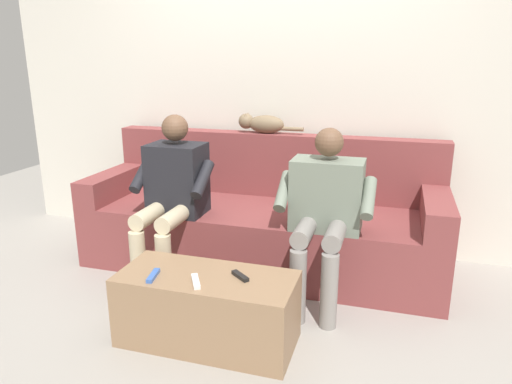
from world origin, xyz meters
TOP-DOWN VIEW (x-y plane):
  - ground_plane at (0.00, 0.60)m, footprint 8.00×8.00m
  - back_wall at (0.00, -0.61)m, footprint 4.69×0.06m
  - couch at (0.00, -0.13)m, footprint 2.55×0.86m
  - coffee_table at (0.00, 0.95)m, footprint 0.94×0.41m
  - person_left_seated at (-0.51, 0.29)m, footprint 0.59×0.57m
  - person_right_seated at (0.51, 0.28)m, footprint 0.52×0.61m
  - cat_on_backrest at (0.10, -0.43)m, footprint 0.51×0.13m
  - remote_white at (0.02, 1.04)m, footprint 0.10×0.14m
  - remote_blue at (0.26, 1.05)m, footprint 0.06×0.15m
  - remote_black at (-0.18, 0.92)m, footprint 0.12×0.10m

SIDE VIEW (x-z plane):
  - ground_plane at x=0.00m, z-range 0.00..0.00m
  - coffee_table at x=0.00m, z-range 0.00..0.39m
  - couch at x=0.00m, z-range -0.15..0.78m
  - remote_blue at x=0.26m, z-range 0.39..0.41m
  - remote_white at x=0.02m, z-range 0.39..0.41m
  - remote_black at x=-0.18m, z-range 0.39..0.41m
  - person_left_seated at x=-0.51m, z-range 0.08..1.17m
  - person_right_seated at x=0.51m, z-range 0.08..1.20m
  - cat_on_backrest at x=0.10m, z-range 0.93..1.08m
  - back_wall at x=0.00m, z-range 0.00..2.58m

